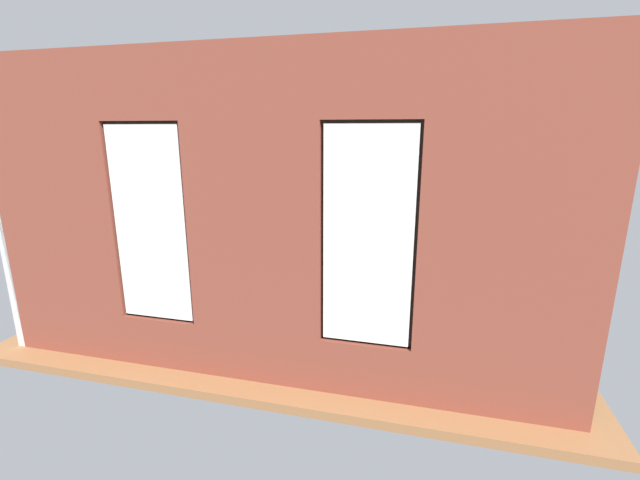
# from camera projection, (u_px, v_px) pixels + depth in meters

# --- Properties ---
(ground_plane) EXTENTS (6.90, 6.14, 0.10)m
(ground_plane) POSITION_uv_depth(u_px,v_px,m) (321.00, 293.00, 7.12)
(ground_plane) COLOR #99663D
(brick_wall_with_windows) EXTENTS (6.30, 0.30, 3.35)m
(brick_wall_with_windows) POSITION_uv_depth(u_px,v_px,m) (253.00, 227.00, 4.18)
(brick_wall_with_windows) COLOR brown
(brick_wall_with_windows) RESTS_ON ground_plane
(white_wall_right) EXTENTS (0.10, 5.14, 3.35)m
(white_wall_right) POSITION_uv_depth(u_px,v_px,m) (141.00, 185.00, 7.25)
(white_wall_right) COLOR white
(white_wall_right) RESTS_ON ground_plane
(couch_by_window) EXTENTS (2.02, 0.87, 0.80)m
(couch_by_window) POSITION_uv_depth(u_px,v_px,m) (241.00, 320.00, 5.24)
(couch_by_window) COLOR black
(couch_by_window) RESTS_ON ground_plane
(couch_left) EXTENTS (0.88, 1.89, 0.80)m
(couch_left) POSITION_uv_depth(u_px,v_px,m) (484.00, 302.00, 5.75)
(couch_left) COLOR black
(couch_left) RESTS_ON ground_plane
(coffee_table) EXTENTS (1.60, 0.71, 0.44)m
(coffee_table) POSITION_uv_depth(u_px,v_px,m) (341.00, 265.00, 7.18)
(coffee_table) COLOR #A87547
(coffee_table) RESTS_ON ground_plane
(cup_ceramic) EXTENTS (0.09, 0.09, 0.11)m
(cup_ceramic) POSITION_uv_depth(u_px,v_px,m) (341.00, 259.00, 7.15)
(cup_ceramic) COLOR #33567F
(cup_ceramic) RESTS_ON coffee_table
(table_plant_small) EXTENTS (0.12, 0.12, 0.19)m
(table_plant_small) POSITION_uv_depth(u_px,v_px,m) (347.00, 258.00, 7.01)
(table_plant_small) COLOR #9E5638
(table_plant_small) RESTS_ON coffee_table
(remote_gray) EXTENTS (0.06, 0.17, 0.02)m
(remote_gray) POSITION_uv_depth(u_px,v_px,m) (331.00, 259.00, 7.29)
(remote_gray) COLOR #59595B
(remote_gray) RESTS_ON coffee_table
(media_console) EXTENTS (1.18, 0.42, 0.59)m
(media_console) POSITION_uv_depth(u_px,v_px,m) (183.00, 255.00, 8.08)
(media_console) COLOR black
(media_console) RESTS_ON ground_plane
(tv_flatscreen) EXTENTS (1.21, 0.20, 0.78)m
(tv_flatscreen) POSITION_uv_depth(u_px,v_px,m) (180.00, 219.00, 7.91)
(tv_flatscreen) COLOR black
(tv_flatscreen) RESTS_ON media_console
(papasan_chair) EXTENTS (1.10, 1.10, 0.69)m
(papasan_chair) POSITION_uv_depth(u_px,v_px,m) (343.00, 240.00, 8.57)
(papasan_chair) COLOR olive
(papasan_chair) RESTS_ON ground_plane
(potted_plant_corner_near_left) EXTENTS (0.98, 0.87, 1.18)m
(potted_plant_corner_near_left) POSITION_uv_depth(u_px,v_px,m) (477.00, 237.00, 8.29)
(potted_plant_corner_near_left) COLOR beige
(potted_plant_corner_near_left) RESTS_ON ground_plane
(potted_plant_between_couches) EXTENTS (0.76, 0.76, 0.96)m
(potted_plant_between_couches) POSITION_uv_depth(u_px,v_px,m) (360.00, 307.00, 4.85)
(potted_plant_between_couches) COLOR #9E5638
(potted_plant_between_couches) RESTS_ON ground_plane
(potted_plant_beside_window_right) EXTENTS (0.94, 0.86, 1.42)m
(potted_plant_beside_window_right) POSITION_uv_depth(u_px,v_px,m) (113.00, 286.00, 5.48)
(potted_plant_beside_window_right) COLOR beige
(potted_plant_beside_window_right) RESTS_ON ground_plane
(potted_plant_corner_far_left) EXTENTS (0.70, 0.70, 1.21)m
(potted_plant_corner_far_left) POSITION_uv_depth(u_px,v_px,m) (520.00, 313.00, 4.28)
(potted_plant_corner_far_left) COLOR #47423D
(potted_plant_corner_far_left) RESTS_ON ground_plane
(potted_plant_near_tv) EXTENTS (0.88, 0.83, 1.20)m
(potted_plant_near_tv) POSITION_uv_depth(u_px,v_px,m) (177.00, 261.00, 6.93)
(potted_plant_near_tv) COLOR #9E5638
(potted_plant_near_tv) RESTS_ON ground_plane
(potted_plant_by_left_couch) EXTENTS (0.37, 0.37, 0.58)m
(potted_plant_by_left_couch) POSITION_uv_depth(u_px,v_px,m) (449.00, 265.00, 7.14)
(potted_plant_by_left_couch) COLOR brown
(potted_plant_by_left_couch) RESTS_ON ground_plane
(potted_plant_foreground_right) EXTENTS (0.38, 0.38, 0.71)m
(potted_plant_foreground_right) POSITION_uv_depth(u_px,v_px,m) (235.00, 229.00, 9.50)
(potted_plant_foreground_right) COLOR beige
(potted_plant_foreground_right) RESTS_ON ground_plane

